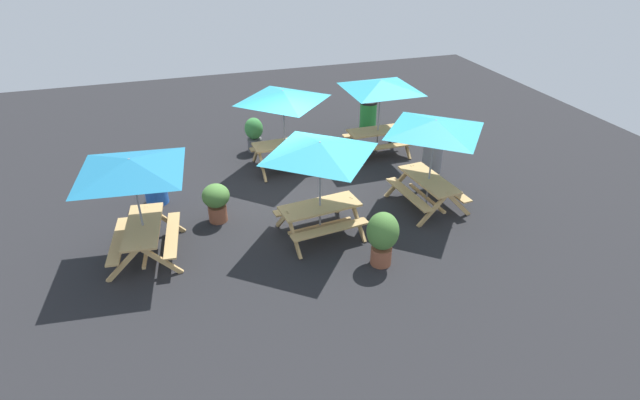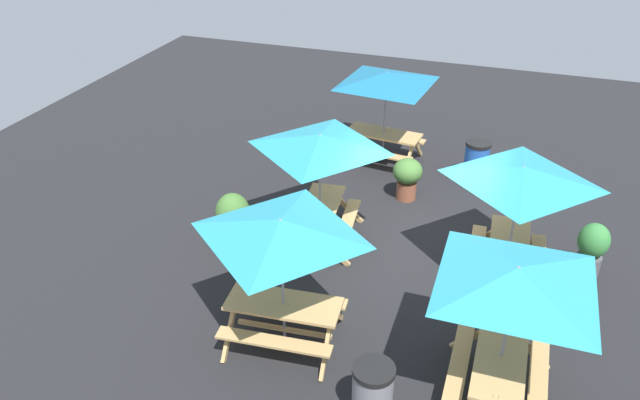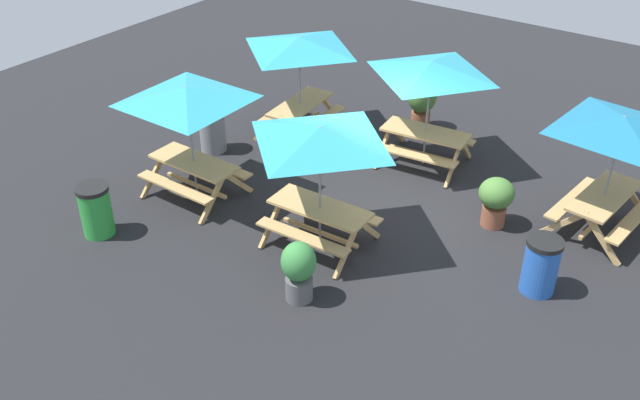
{
  "view_description": "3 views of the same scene",
  "coord_description": "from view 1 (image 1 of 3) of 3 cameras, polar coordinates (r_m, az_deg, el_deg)",
  "views": [
    {
      "loc": [
        2.82,
        11.09,
        6.44
      ],
      "look_at": [
        -0.08,
        1.94,
        0.9
      ],
      "focal_mm": 28.0,
      "sensor_mm": 36.0,
      "label": 1
    },
    {
      "loc": [
        -9.99,
        -1.47,
        7.07
      ],
      "look_at": [
        -0.08,
        1.94,
        0.9
      ],
      "focal_mm": 35.0,
      "sensor_mm": 36.0,
      "label": 2
    },
    {
      "loc": [
        5.85,
        -10.1,
        7.45
      ],
      "look_at": [
        -0.18,
        -1.69,
        0.9
      ],
      "focal_mm": 40.0,
      "sensor_mm": 36.0,
      "label": 3
    }
  ],
  "objects": [
    {
      "name": "trash_bin_gray",
      "position": [
        14.53,
        12.75,
        5.05
      ],
      "size": [
        0.59,
        0.59,
        0.98
      ],
      "color": "gray",
      "rests_on": "ground"
    },
    {
      "name": "picnic_table_4",
      "position": [
        14.86,
        6.92,
        12.33
      ],
      "size": [
        2.83,
        2.83,
        2.34
      ],
      "rotation": [
        0.0,
        0.0,
        0.0
      ],
      "color": "tan",
      "rests_on": "ground"
    },
    {
      "name": "picnic_table_1",
      "position": [
        13.86,
        -4.23,
        11.17
      ],
      "size": [
        2.08,
        2.08,
        2.34
      ],
      "rotation": [
        0.0,
        0.0,
        0.04
      ],
      "color": "tan",
      "rests_on": "ground"
    },
    {
      "name": "trash_bin_green",
      "position": [
        17.26,
        5.52,
        9.68
      ],
      "size": [
        0.59,
        0.59,
        0.98
      ],
      "color": "green",
      "rests_on": "ground"
    },
    {
      "name": "potted_plant_1",
      "position": [
        15.55,
        -7.54,
        7.61
      ],
      "size": [
        0.56,
        0.56,
        1.07
      ],
      "color": "#59595B",
      "rests_on": "ground"
    },
    {
      "name": "picnic_table_3",
      "position": [
        10.52,
        -20.71,
        2.91
      ],
      "size": [
        2.81,
        2.81,
        2.34
      ],
      "rotation": [
        0.0,
        0.0,
        1.46
      ],
      "color": "tan",
      "rests_on": "ground"
    },
    {
      "name": "ground_plane",
      "position": [
        13.13,
        -2.91,
        0.56
      ],
      "size": [
        24.0,
        24.0,
        0.0
      ],
      "primitive_type": "plane",
      "color": "#232326",
      "rests_on": "ground"
    },
    {
      "name": "potted_plant_0",
      "position": [
        10.32,
        7.16,
        -4.04
      ],
      "size": [
        0.67,
        0.67,
        1.23
      ],
      "color": "#935138",
      "rests_on": "ground"
    },
    {
      "name": "trash_bin_blue",
      "position": [
        13.21,
        -18.35,
        1.6
      ],
      "size": [
        0.59,
        0.59,
        0.98
      ],
      "color": "blue",
      "rests_on": "ground"
    },
    {
      "name": "potted_plant_2",
      "position": [
        12.01,
        -11.77,
        -0.01
      ],
      "size": [
        0.65,
        0.65,
        0.96
      ],
      "color": "#935138",
      "rests_on": "ground"
    },
    {
      "name": "picnic_table_2",
      "position": [
        10.58,
        0.0,
        5.11
      ],
      "size": [
        2.22,
        2.22,
        2.34
      ],
      "rotation": [
        0.0,
        0.0,
        0.11
      ],
      "color": "tan",
      "rests_on": "ground"
    },
    {
      "name": "picnic_table_0",
      "position": [
        12.07,
        12.98,
        7.55
      ],
      "size": [
        2.17,
        2.17,
        2.34
      ],
      "rotation": [
        0.0,
        0.0,
        1.66
      ],
      "color": "tan",
      "rests_on": "ground"
    }
  ]
}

